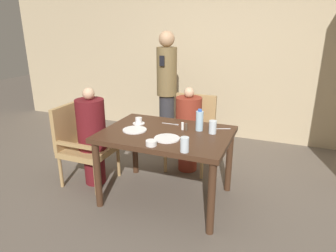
{
  "coord_description": "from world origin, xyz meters",
  "views": [
    {
      "loc": [
        1.08,
        -2.64,
        1.79
      ],
      "look_at": [
        0.0,
        0.05,
        0.81
      ],
      "focal_mm": 32.0,
      "sensor_mm": 36.0,
      "label": 1
    }
  ],
  "objects_px": {
    "standing_host": "(167,87)",
    "bowl_small": "(151,143)",
    "plate_main_right": "(167,138)",
    "teacup_with_saucer": "(139,121)",
    "diner_in_left_chair": "(92,136)",
    "chair_far_side": "(192,130)",
    "glass_tall_near": "(213,127)",
    "plate_main_left": "(135,130)",
    "diner_in_far_chair": "(188,129)",
    "chair_left_side": "(82,142)",
    "water_bottle": "(200,121)",
    "glass_tall_mid": "(185,145)"
  },
  "relations": [
    {
      "from": "standing_host",
      "to": "bowl_small",
      "type": "xyz_separation_m",
      "value": [
        0.56,
        -1.75,
        -0.14
      ]
    },
    {
      "from": "plate_main_right",
      "to": "bowl_small",
      "type": "bearing_deg",
      "value": -109.16
    },
    {
      "from": "teacup_with_saucer",
      "to": "diner_in_left_chair",
      "type": "bearing_deg",
      "value": -165.52
    },
    {
      "from": "diner_in_left_chair",
      "to": "plate_main_right",
      "type": "height_order",
      "value": "diner_in_left_chair"
    },
    {
      "from": "chair_far_side",
      "to": "glass_tall_near",
      "type": "height_order",
      "value": "chair_far_side"
    },
    {
      "from": "chair_far_side",
      "to": "plate_main_left",
      "type": "height_order",
      "value": "chair_far_side"
    },
    {
      "from": "chair_far_side",
      "to": "teacup_with_saucer",
      "type": "xyz_separation_m",
      "value": [
        -0.38,
        -0.74,
        0.29
      ]
    },
    {
      "from": "teacup_with_saucer",
      "to": "plate_main_left",
      "type": "bearing_deg",
      "value": -73.77
    },
    {
      "from": "diner_in_far_chair",
      "to": "teacup_with_saucer",
      "type": "bearing_deg",
      "value": -122.83
    },
    {
      "from": "diner_in_far_chair",
      "to": "standing_host",
      "type": "relative_size",
      "value": 0.63
    },
    {
      "from": "teacup_with_saucer",
      "to": "glass_tall_near",
      "type": "height_order",
      "value": "glass_tall_near"
    },
    {
      "from": "teacup_with_saucer",
      "to": "glass_tall_near",
      "type": "relative_size",
      "value": 1.0
    },
    {
      "from": "chair_left_side",
      "to": "diner_in_left_chair",
      "type": "distance_m",
      "value": 0.17
    },
    {
      "from": "diner_in_left_chair",
      "to": "plate_main_left",
      "type": "height_order",
      "value": "diner_in_left_chair"
    },
    {
      "from": "plate_main_right",
      "to": "plate_main_left",
      "type": "bearing_deg",
      "value": 165.67
    },
    {
      "from": "plate_main_left",
      "to": "bowl_small",
      "type": "bearing_deg",
      "value": -42.76
    },
    {
      "from": "diner_in_far_chair",
      "to": "plate_main_left",
      "type": "xyz_separation_m",
      "value": [
        -0.32,
        -0.81,
        0.21
      ]
    },
    {
      "from": "plate_main_left",
      "to": "water_bottle",
      "type": "distance_m",
      "value": 0.67
    },
    {
      "from": "plate_main_right",
      "to": "water_bottle",
      "type": "xyz_separation_m",
      "value": [
        0.22,
        0.35,
        0.1
      ]
    },
    {
      "from": "glass_tall_near",
      "to": "glass_tall_mid",
      "type": "xyz_separation_m",
      "value": [
        -0.11,
        -0.54,
        0.0
      ]
    },
    {
      "from": "diner_in_far_chair",
      "to": "plate_main_right",
      "type": "relative_size",
      "value": 4.38
    },
    {
      "from": "standing_host",
      "to": "water_bottle",
      "type": "height_order",
      "value": "standing_host"
    },
    {
      "from": "standing_host",
      "to": "glass_tall_near",
      "type": "relative_size",
      "value": 12.97
    },
    {
      "from": "glass_tall_near",
      "to": "standing_host",
      "type": "bearing_deg",
      "value": 128.79
    },
    {
      "from": "diner_in_left_chair",
      "to": "plate_main_right",
      "type": "relative_size",
      "value": 4.64
    },
    {
      "from": "standing_host",
      "to": "teacup_with_saucer",
      "type": "xyz_separation_m",
      "value": [
        0.17,
        -1.24,
        -0.13
      ]
    },
    {
      "from": "chair_left_side",
      "to": "bowl_small",
      "type": "xyz_separation_m",
      "value": [
        1.07,
        -0.38,
        0.29
      ]
    },
    {
      "from": "standing_host",
      "to": "glass_tall_near",
      "type": "height_order",
      "value": "standing_host"
    },
    {
      "from": "plate_main_left",
      "to": "standing_host",
      "type": "bearing_deg",
      "value": 99.0
    },
    {
      "from": "chair_far_side",
      "to": "glass_tall_mid",
      "type": "xyz_separation_m",
      "value": [
        0.33,
        -1.28,
        0.33
      ]
    },
    {
      "from": "plate_main_left",
      "to": "teacup_with_saucer",
      "type": "bearing_deg",
      "value": 106.23
    },
    {
      "from": "diner_in_far_chair",
      "to": "plate_main_left",
      "type": "relative_size",
      "value": 4.38
    },
    {
      "from": "teacup_with_saucer",
      "to": "glass_tall_mid",
      "type": "relative_size",
      "value": 1.0
    },
    {
      "from": "standing_host",
      "to": "glass_tall_near",
      "type": "distance_m",
      "value": 1.59
    },
    {
      "from": "standing_host",
      "to": "plate_main_left",
      "type": "distance_m",
      "value": 1.48
    },
    {
      "from": "chair_left_side",
      "to": "chair_far_side",
      "type": "relative_size",
      "value": 1.0
    },
    {
      "from": "bowl_small",
      "to": "glass_tall_near",
      "type": "bearing_deg",
      "value": 50.02
    },
    {
      "from": "plate_main_left",
      "to": "glass_tall_mid",
      "type": "xyz_separation_m",
      "value": [
        0.65,
        -0.33,
        0.06
      ]
    },
    {
      "from": "chair_far_side",
      "to": "diner_in_left_chair",
      "type": "bearing_deg",
      "value": -136.15
    },
    {
      "from": "chair_left_side",
      "to": "chair_far_side",
      "type": "bearing_deg",
      "value": 39.6
    },
    {
      "from": "plate_main_left",
      "to": "glass_tall_near",
      "type": "bearing_deg",
      "value": 15.58
    },
    {
      "from": "water_bottle",
      "to": "plate_main_left",
      "type": "bearing_deg",
      "value": -157.86
    },
    {
      "from": "glass_tall_near",
      "to": "chair_left_side",
      "type": "bearing_deg",
      "value": -174.8
    },
    {
      "from": "glass_tall_near",
      "to": "bowl_small",
      "type": "bearing_deg",
      "value": -129.98
    },
    {
      "from": "chair_left_side",
      "to": "plate_main_left",
      "type": "relative_size",
      "value": 3.76
    },
    {
      "from": "glass_tall_mid",
      "to": "chair_far_side",
      "type": "bearing_deg",
      "value": 104.51
    },
    {
      "from": "chair_far_side",
      "to": "glass_tall_near",
      "type": "relative_size",
      "value": 7.04
    },
    {
      "from": "plate_main_left",
      "to": "water_bottle",
      "type": "xyz_separation_m",
      "value": [
        0.62,
        0.25,
        0.1
      ]
    },
    {
      "from": "plate_main_left",
      "to": "diner_in_left_chair",
      "type": "bearing_deg",
      "value": 172.69
    },
    {
      "from": "glass_tall_mid",
      "to": "diner_in_left_chair",
      "type": "bearing_deg",
      "value": 162.14
    }
  ]
}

